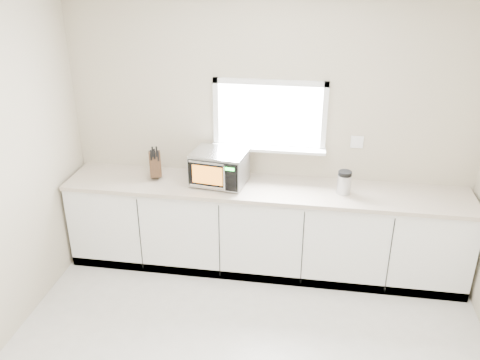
# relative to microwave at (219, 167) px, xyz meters

# --- Properties ---
(back_wall) EXTENTS (4.00, 0.17, 2.70)m
(back_wall) POSITION_rel_microwave_xyz_m (0.45, 0.30, 0.27)
(back_wall) COLOR #B3A78E
(back_wall) RESTS_ON ground
(cabinets) EXTENTS (3.92, 0.60, 0.88)m
(cabinets) POSITION_rel_microwave_xyz_m (0.45, 0.00, -0.65)
(cabinets) COLOR white
(cabinets) RESTS_ON ground
(countertop) EXTENTS (3.92, 0.64, 0.04)m
(countertop) POSITION_rel_microwave_xyz_m (0.45, -0.01, -0.19)
(countertop) COLOR #BDB49C
(countertop) RESTS_ON cabinets
(microwave) EXTENTS (0.56, 0.47, 0.33)m
(microwave) POSITION_rel_microwave_xyz_m (0.00, 0.00, 0.00)
(microwave) COLOR black
(microwave) RESTS_ON countertop
(knife_block) EXTENTS (0.19, 0.26, 0.35)m
(knife_block) POSITION_rel_microwave_xyz_m (-0.66, 0.05, -0.02)
(knife_block) COLOR #412617
(knife_block) RESTS_ON countertop
(cutting_board) EXTENTS (0.29, 0.07, 0.29)m
(cutting_board) POSITION_rel_microwave_xyz_m (-0.15, 0.24, -0.03)
(cutting_board) COLOR olive
(cutting_board) RESTS_ON countertop
(coffee_grinder) EXTENTS (0.16, 0.16, 0.23)m
(coffee_grinder) POSITION_rel_microwave_xyz_m (1.19, -0.02, -0.06)
(coffee_grinder) COLOR #AFB2B7
(coffee_grinder) RESTS_ON countertop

